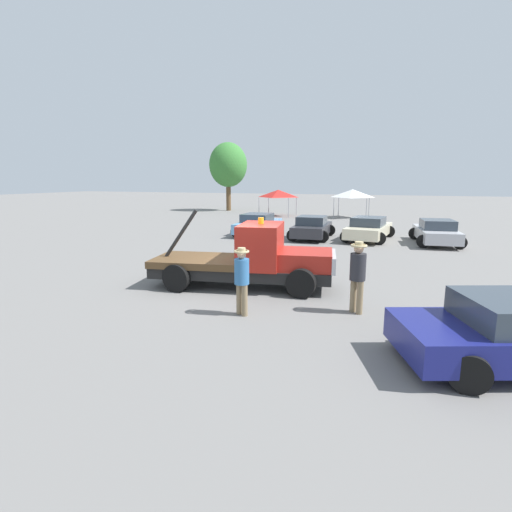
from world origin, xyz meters
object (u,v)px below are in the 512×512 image
Objects in this scene: person_at_hood at (242,276)px; parked_car_skyblue at (258,224)px; tow_truck at (252,260)px; tree_left at (228,165)px; parked_car_charcoal at (312,228)px; canopy_tent_white at (352,193)px; parked_car_cream at (369,229)px; parked_car_silver at (436,232)px; canopy_tent_red at (278,194)px; person_near_truck at (358,271)px.

person_at_hood is 15.27m from parked_car_skyblue.
tree_left is at bearing 105.31° from tow_truck.
tree_left reaches higher than parked_car_charcoal.
canopy_tent_white is at bearing -15.37° from tree_left.
parked_car_cream is (2.00, 14.58, -0.39)m from person_at_hood.
parked_car_skyblue is 1.70× the size of canopy_tent_white.
person_at_hood is 15.32m from parked_car_silver.
tree_left is (-9.70, 17.27, 4.31)m from parked_car_skyblue.
parked_car_skyblue is 1.68× the size of canopy_tent_red.
parked_car_cream is at bearing -91.73° from parked_car_skyblue.
canopy_tent_red is 8.91m from tree_left.
canopy_tent_red reaches higher than person_at_hood.
parked_car_skyblue and parked_car_cream have the same top height.
tow_truck reaches higher than person_at_hood.
parked_car_charcoal and parked_car_silver have the same top height.
canopy_tent_red is at bearing 22.56° from parked_car_charcoal.
tow_truck is 12.52m from parked_car_skyblue.
parked_car_silver is (2.79, 13.09, -0.47)m from person_near_truck.
parked_car_charcoal is (-1.19, 13.97, -0.40)m from person_at_hood.
parked_car_charcoal is at bearing -100.87° from parked_car_skyblue.
person_near_truck is 15.31m from parked_car_skyblue.
person_at_hood is at bearing 148.72° from person_near_truck.
person_near_truck is at bearing -152.89° from parked_car_skyblue.
parked_car_silver is at bearing -65.94° from canopy_tent_white.
tree_left is at bearing 164.63° from canopy_tent_white.
canopy_tent_white is 0.39× the size of tree_left.
canopy_tent_white is at bearing 17.48° from parked_car_silver.
parked_car_skyblue is at bearing 98.91° from tow_truck.
canopy_tent_red is 6.81m from canopy_tent_white.
person_at_hood is 0.36× the size of parked_car_cream.
tow_truck is at bearing -179.84° from parked_car_charcoal.
person_near_truck is 27.00m from canopy_tent_white.
parked_car_charcoal is 14.08m from canopy_tent_white.
person_at_hood is 35.13m from tree_left.
parked_car_skyblue and parked_car_charcoal have the same top height.
parked_car_cream is 1.73× the size of canopy_tent_white.
parked_car_cream is (2.71, 11.92, -0.25)m from tow_truck.
parked_car_silver is (5.56, 14.27, -0.40)m from person_at_hood.
tree_left is at bearing 34.45° from parked_car_charcoal.
person_at_hood is 0.24× the size of tree_left.
parked_car_cream is 24.20m from tree_left.
person_at_hood reaches higher than parked_car_skyblue.
person_near_truck is 13.43m from parked_car_cream.
canopy_tent_white is (-3.32, 26.77, 1.06)m from person_near_truck.
canopy_tent_white is (6.78, 0.69, 0.07)m from canopy_tent_red.
tree_left is (-17.23, 30.60, 3.84)m from person_near_truck.
person_at_hood is at bearing 152.15° from parked_car_silver.
parked_car_silver is at bearing -88.19° from parked_car_cream.
parked_car_skyblue is (-7.53, 13.32, -0.47)m from person_near_truck.
person_near_truck is 1.07× the size of person_at_hood.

